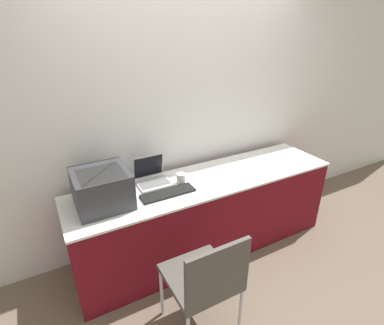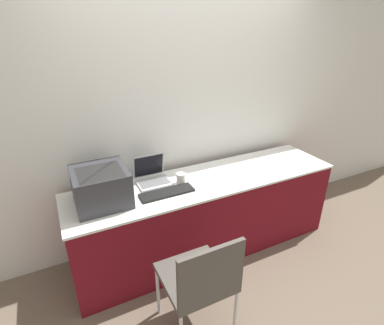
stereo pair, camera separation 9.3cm
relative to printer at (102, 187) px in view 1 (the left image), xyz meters
name	(u,v)px [view 1 (the left image)]	position (x,y,z in m)	size (l,w,h in m)	color
ground_plane	(222,265)	(0.93, -0.33, -0.93)	(14.00, 14.00, 0.00)	#6B5B4C
wall_back	(186,112)	(0.93, 0.39, 0.37)	(8.00, 0.05, 2.60)	silver
table	(206,214)	(0.93, -0.02, -0.54)	(2.52, 0.63, 0.78)	maroon
printer	(102,187)	(0.00, 0.00, 0.00)	(0.41, 0.41, 0.28)	#333338
laptop_left	(152,177)	(0.46, 0.15, -0.10)	(0.29, 0.26, 0.23)	#B7B7BC
external_keyboard	(168,193)	(0.50, -0.10, -0.14)	(0.46, 0.14, 0.02)	black
coffee_cup	(181,179)	(0.68, 0.01, -0.11)	(0.08, 0.08, 0.09)	white
chair	(206,278)	(0.44, -0.82, -0.40)	(0.45, 0.46, 0.89)	#4C4742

